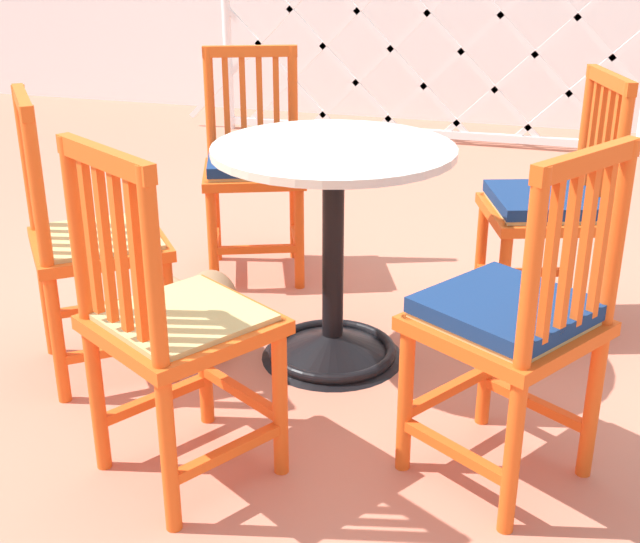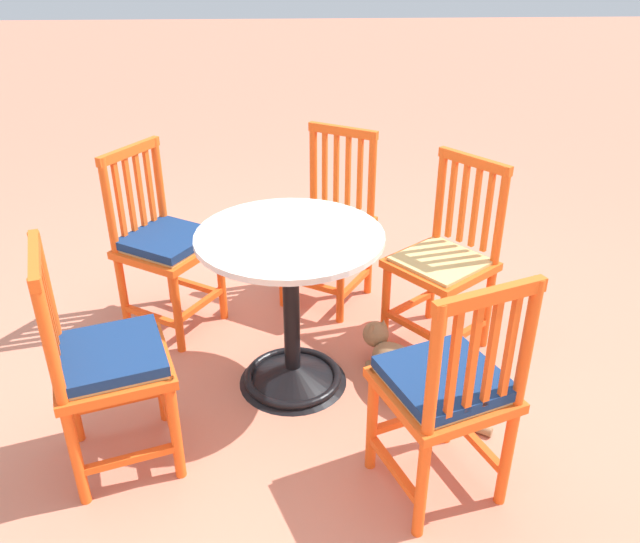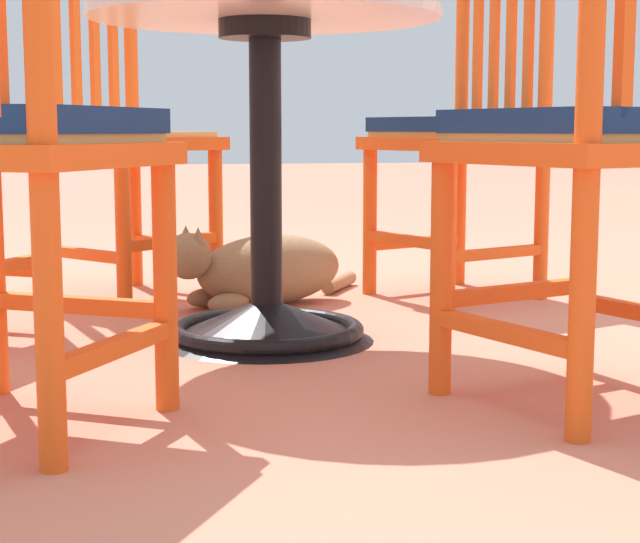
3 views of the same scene
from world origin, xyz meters
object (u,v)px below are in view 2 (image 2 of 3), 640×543
object	(u,v)px
orange_chair_tucked_in	(164,245)
tabby_cat	(399,369)
orange_chair_facing_out	(444,263)
orange_chair_near_fence	(104,364)
orange_chair_at_corner	(328,224)
cafe_table	(291,328)
orange_chair_by_planter	(446,390)

from	to	relation	value
orange_chair_tucked_in	tabby_cat	size ratio (longest dim) A/B	1.48
orange_chair_facing_out	tabby_cat	bearing A→B (deg)	55.32
orange_chair_tucked_in	orange_chair_near_fence	world-z (taller)	same
orange_chair_at_corner	orange_chair_facing_out	bearing A→B (deg)	138.01
orange_chair_at_corner	orange_chair_near_fence	world-z (taller)	same
cafe_table	orange_chair_facing_out	size ratio (longest dim) A/B	0.83
orange_chair_at_corner	orange_chair_near_fence	distance (m)	1.47
cafe_table	orange_chair_at_corner	world-z (taller)	orange_chair_at_corner
cafe_table	orange_chair_near_fence	bearing A→B (deg)	34.11
orange_chair_by_planter	orange_chair_near_fence	xyz separation A→B (m)	(1.17, -0.20, 0.00)
orange_chair_tucked_in	orange_chair_by_planter	bearing A→B (deg)	134.28
tabby_cat	orange_chair_at_corner	bearing A→B (deg)	-71.52
cafe_table	tabby_cat	size ratio (longest dim) A/B	1.23
orange_chair_by_planter	orange_chair_facing_out	size ratio (longest dim) A/B	1.00
orange_chair_near_fence	tabby_cat	xyz separation A→B (m)	(-1.13, -0.39, -0.35)
orange_chair_by_planter	orange_chair_tucked_in	world-z (taller)	same
orange_chair_tucked_in	orange_chair_near_fence	bearing A→B (deg)	86.87
orange_chair_by_planter	orange_chair_at_corner	distance (m)	1.42
orange_chair_by_planter	orange_chair_facing_out	distance (m)	0.95
orange_chair_by_planter	orange_chair_near_fence	bearing A→B (deg)	-9.57
orange_chair_facing_out	orange_chair_near_fence	xyz separation A→B (m)	(1.37, 0.73, 0.01)
cafe_table	orange_chair_tucked_in	bearing A→B (deg)	-39.93
orange_chair_facing_out	orange_chair_by_planter	bearing A→B (deg)	78.34
orange_chair_at_corner	orange_chair_by_planter	bearing A→B (deg)	102.78
orange_chair_facing_out	orange_chair_near_fence	bearing A→B (deg)	28.24
orange_chair_at_corner	tabby_cat	xyz separation A→B (m)	(-0.27, 0.80, -0.34)
orange_chair_at_corner	orange_chair_tucked_in	xyz separation A→B (m)	(0.81, 0.24, 0.01)
orange_chair_by_planter	tabby_cat	world-z (taller)	orange_chair_by_planter
tabby_cat	orange_chair_tucked_in	bearing A→B (deg)	-27.69
cafe_table	orange_chair_tucked_in	world-z (taller)	orange_chair_tucked_in
orange_chair_at_corner	tabby_cat	distance (m)	0.91
orange_chair_facing_out	orange_chair_near_fence	distance (m)	1.55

